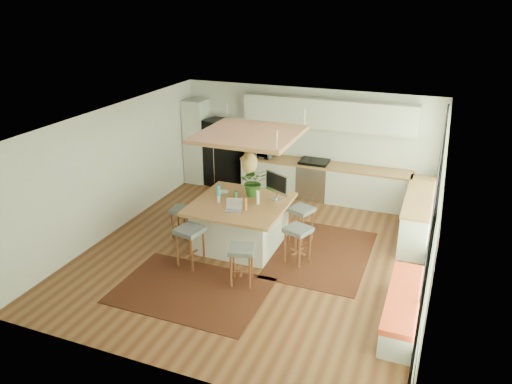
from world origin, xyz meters
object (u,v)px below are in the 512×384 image
at_px(stool_near_right, 242,266).
at_px(stool_left_side, 182,221).
at_px(island_plant, 254,185).
at_px(stool_right_front, 297,246).
at_px(stool_right_back, 301,225).
at_px(monitor, 277,187).
at_px(laptop, 234,205).
at_px(fridge, 223,152).
at_px(stool_near_left, 191,249).
at_px(island, 241,223).
at_px(microwave, 264,150).

relative_size(stool_near_right, stool_left_side, 1.11).
bearing_deg(island_plant, stool_left_side, -157.52).
height_order(stool_right_front, stool_right_back, stool_right_back).
bearing_deg(monitor, laptop, -97.77).
xyz_separation_m(fridge, stool_near_left, (1.20, -4.06, -0.57)).
height_order(island, laptop, laptop).
height_order(stool_near_left, microwave, microwave).
distance_m(stool_near_left, stool_near_right, 1.16).
height_order(island, microwave, microwave).
height_order(stool_near_right, stool_right_back, stool_right_back).
relative_size(stool_left_side, island_plant, 1.08).
xyz_separation_m(fridge, island, (1.74, -2.91, -0.46)).
height_order(stool_near_right, island_plant, island_plant).
xyz_separation_m(monitor, island_plant, (-0.51, 0.02, -0.02)).
bearing_deg(monitor, island_plant, -155.09).
bearing_deg(laptop, stool_near_left, -143.17).
bearing_deg(stool_near_left, stool_left_side, 127.17).
height_order(fridge, stool_right_back, fridge).
relative_size(island, stool_near_left, 2.35).
height_order(stool_near_left, stool_left_side, stool_near_left).
bearing_deg(stool_left_side, microwave, 76.96).
bearing_deg(island_plant, stool_near_left, -112.54).
relative_size(stool_near_left, microwave, 1.47).
height_order(fridge, microwave, fridge).
height_order(stool_right_back, microwave, microwave).
distance_m(fridge, microwave, 1.16).
relative_size(fridge, island_plant, 2.93).
bearing_deg(island_plant, monitor, -2.68).
bearing_deg(fridge, stool_right_front, -30.76).
distance_m(fridge, monitor, 3.45).
relative_size(stool_near_left, laptop, 2.33).
height_order(monitor, microwave, monitor).
relative_size(stool_left_side, laptop, 1.94).
bearing_deg(monitor, stool_right_front, -19.02).
bearing_deg(stool_right_back, monitor, -160.93).
bearing_deg(stool_right_front, stool_near_left, -155.61).
bearing_deg(laptop, stool_left_side, 153.70).
height_order(stool_near_left, island_plant, island_plant).
bearing_deg(monitor, stool_right_back, 46.65).
bearing_deg(stool_right_front, laptop, -175.28).
xyz_separation_m(stool_near_left, island_plant, (0.66, 1.59, 0.81)).
bearing_deg(stool_right_back, fridge, 140.81).
relative_size(stool_right_back, laptop, 2.23).
bearing_deg(stool_near_right, stool_near_left, 169.05).
relative_size(monitor, island_plant, 1.03).
bearing_deg(stool_right_back, island_plant, -171.75).
bearing_deg(stool_left_side, stool_near_left, -52.83).
relative_size(fridge, stool_near_left, 2.26).
distance_m(stool_right_front, stool_left_side, 2.62).
bearing_deg(stool_near_right, island_plant, 104.97).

